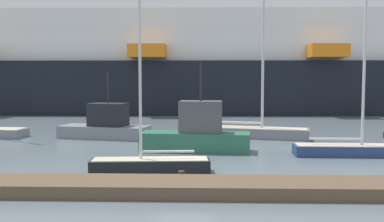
# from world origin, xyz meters

# --- Properties ---
(ground_plane) EXTENTS (600.00, 600.00, 0.00)m
(ground_plane) POSITION_xyz_m (0.00, 0.00, 0.00)
(ground_plane) COLOR slate
(dock_pier) EXTENTS (23.27, 2.30, 0.56)m
(dock_pier) POSITION_xyz_m (0.00, -3.86, 0.23)
(dock_pier) COLOR brown
(dock_pier) RESTS_ON ground_plane
(sailboat_0) EXTENTS (6.03, 1.48, 10.39)m
(sailboat_0) POSITION_xyz_m (8.57, 3.78, 0.51)
(sailboat_0) COLOR navy
(sailboat_0) RESTS_ON ground_plane
(sailboat_2) EXTENTS (7.62, 3.51, 12.10)m
(sailboat_2) POSITION_xyz_m (4.17, 10.61, 0.59)
(sailboat_2) COLOR gray
(sailboat_2) RESTS_ON ground_plane
(sailboat_3) EXTENTS (5.15, 1.51, 8.11)m
(sailboat_3) POSITION_xyz_m (-1.46, -0.56, 0.43)
(sailboat_3) COLOR black
(sailboat_3) RESTS_ON ground_plane
(fishing_boat_0) EXTENTS (6.17, 2.43, 4.90)m
(fishing_boat_0) POSITION_xyz_m (0.43, 5.00, 0.98)
(fishing_boat_0) COLOR #2D6B51
(fishing_boat_0) RESTS_ON ground_plane
(fishing_boat_2) EXTENTS (6.33, 3.34, 4.48)m
(fishing_boat_2) POSITION_xyz_m (-5.83, 10.05, 0.85)
(fishing_boat_2) COLOR gray
(fishing_boat_2) RESTS_ON ground_plane
(channel_buoy_1) EXTENTS (0.53, 0.53, 1.51)m
(channel_buoy_1) POSITION_xyz_m (-1.00, 14.69, 0.28)
(channel_buoy_1) COLOR red
(channel_buoy_1) RESTS_ON ground_plane
(cruise_ship) EXTENTS (108.77, 18.26, 17.26)m
(cruise_ship) POSITION_xyz_m (-15.07, 35.03, 5.46)
(cruise_ship) COLOR black
(cruise_ship) RESTS_ON ground_plane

